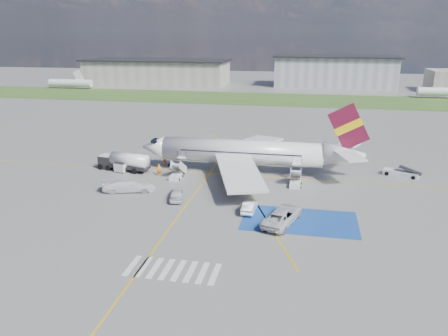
{
  "coord_description": "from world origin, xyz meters",
  "views": [
    {
      "loc": [
        10.27,
        -53.88,
        22.25
      ],
      "look_at": [
        -1.07,
        4.47,
        3.5
      ],
      "focal_mm": 35.0,
      "sensor_mm": 36.0,
      "label": 1
    }
  ],
  "objects": [
    {
      "name": "taxiway_line_diag",
      "position": [
        0.0,
        12.0,
        0.01
      ],
      "size": [
        20.71,
        56.45,
        0.01
      ],
      "primitive_type": "cube",
      "rotation": [
        0.0,
        0.0,
        0.35
      ],
      "color": "gold",
      "rests_on": "ground"
    },
    {
      "name": "gpu_cart",
      "position": [
        -19.41,
        9.89,
        0.74
      ],
      "size": [
        2.22,
        1.73,
        1.63
      ],
      "rotation": [
        0.0,
        0.0,
        -0.28
      ],
      "color": "silver",
      "rests_on": "ground"
    },
    {
      "name": "fuel_tanker",
      "position": [
        -19.22,
        10.93,
        1.27
      ],
      "size": [
        9.13,
        3.96,
        3.02
      ],
      "rotation": [
        0.0,
        0.0,
        -0.18
      ],
      "color": "black",
      "rests_on": "ground"
    },
    {
      "name": "van_white_a",
      "position": [
        7.99,
        -4.8,
        1.18
      ],
      "size": [
        4.6,
        6.88,
        2.37
      ],
      "primitive_type": "imported",
      "rotation": [
        0.0,
        0.0,
        2.85
      ],
      "color": "silver",
      "rests_on": "ground"
    },
    {
      "name": "car_silver_a",
      "position": [
        -6.83,
        0.02,
        0.81
      ],
      "size": [
        2.99,
        5.08,
        1.62
      ],
      "primitive_type": "imported",
      "rotation": [
        0.0,
        0.0,
        3.38
      ],
      "color": "silver",
      "rests_on": "ground"
    },
    {
      "name": "airstairs_fwd",
      "position": [
        -9.5,
        8.7,
        0.62
      ],
      "size": [
        1.9,
        5.2,
        3.6
      ],
      "color": "silver",
      "rests_on": "ground"
    },
    {
      "name": "terminal_west",
      "position": [
        -55.0,
        130.0,
        5.0
      ],
      "size": [
        60.0,
        22.0,
        10.0
      ],
      "primitive_type": "cube",
      "color": "gray",
      "rests_on": "ground"
    },
    {
      "name": "taxiway_line_main",
      "position": [
        0.0,
        12.0,
        0.01
      ],
      "size": [
        120.0,
        0.2,
        0.01
      ],
      "primitive_type": "cube",
      "color": "gold",
      "rests_on": "ground"
    },
    {
      "name": "car_silver_b",
      "position": [
        3.59,
        -2.33,
        0.72
      ],
      "size": [
        1.73,
        4.44,
        1.44
      ],
      "primitive_type": "imported",
      "rotation": [
        0.0,
        0.0,
        3.09
      ],
      "color": "silver",
      "rests_on": "ground"
    },
    {
      "name": "ground",
      "position": [
        0.0,
        0.0,
        0.0
      ],
      "size": [
        400.0,
        400.0,
        0.0
      ],
      "primitive_type": "plane",
      "color": "#60605E",
      "rests_on": "ground"
    },
    {
      "name": "staging_box",
      "position": [
        10.0,
        -4.0,
        0.01
      ],
      "size": [
        14.0,
        8.0,
        0.01
      ],
      "primitive_type": "cube",
      "color": "navy",
      "rests_on": "ground"
    },
    {
      "name": "airliner",
      "position": [
        1.51,
        14.0,
        3.39
      ],
      "size": [
        36.81,
        32.95,
        11.92
      ],
      "color": "silver",
      "rests_on": "ground"
    },
    {
      "name": "crew_nose",
      "position": [
        -13.37,
        14.29,
        0.86
      ],
      "size": [
        0.98,
        1.05,
        1.72
      ],
      "primitive_type": "imported",
      "rotation": [
        0.0,
        0.0,
        -1.05
      ],
      "color": "orange",
      "rests_on": "ground"
    },
    {
      "name": "crew_fwd",
      "position": [
        -12.59,
        9.37,
        0.96
      ],
      "size": [
        0.83,
        0.79,
        1.92
      ],
      "primitive_type": "imported",
      "rotation": [
        0.0,
        0.0,
        0.66
      ],
      "color": "orange",
      "rests_on": "ground"
    },
    {
      "name": "taxiway_line_cross",
      "position": [
        -5.0,
        -10.0,
        0.01
      ],
      "size": [
        0.2,
        60.0,
        0.01
      ],
      "primitive_type": "cube",
      "color": "gold",
      "rests_on": "ground"
    },
    {
      "name": "crosswalk",
      "position": [
        -1.8,
        -18.0,
        0.01
      ],
      "size": [
        9.0,
        4.0,
        0.01
      ],
      "color": "silver",
      "rests_on": "ground"
    },
    {
      "name": "belt_loader",
      "position": [
        25.46,
        16.5,
        0.43
      ],
      "size": [
        5.9,
        3.62,
        1.71
      ],
      "rotation": [
        0.0,
        0.0,
        -0.35
      ],
      "color": "silver",
      "rests_on": "ground"
    },
    {
      "name": "terminal_centre",
      "position": [
        20.0,
        135.0,
        6.0
      ],
      "size": [
        48.0,
        18.0,
        12.0
      ],
      "primitive_type": "cube",
      "color": "gray",
      "rests_on": "ground"
    },
    {
      "name": "grass_strip",
      "position": [
        0.0,
        95.0,
        0.01
      ],
      "size": [
        400.0,
        30.0,
        0.01
      ],
      "primitive_type": "cube",
      "color": "#2D4C1E",
      "rests_on": "ground"
    },
    {
      "name": "van_white_b",
      "position": [
        -14.56,
        1.65,
        1.1
      ],
      "size": [
        6.02,
        3.65,
        2.2
      ],
      "primitive_type": "imported",
      "rotation": [
        0.0,
        0.0,
        1.83
      ],
      "color": "silver",
      "rests_on": "ground"
    },
    {
      "name": "airstairs_aft",
      "position": [
        9.0,
        8.7,
        0.62
      ],
      "size": [
        1.9,
        5.2,
        3.6
      ],
      "color": "silver",
      "rests_on": "ground"
    },
    {
      "name": "crew_aft",
      "position": [
        4.1,
        6.85,
        0.84
      ],
      "size": [
        0.82,
        1.07,
        1.69
      ],
      "primitive_type": "imported",
      "rotation": [
        0.0,
        0.0,
        2.04
      ],
      "color": "orange",
      "rests_on": "ground"
    }
  ]
}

